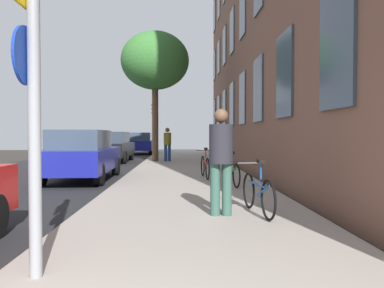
{
  "coord_description": "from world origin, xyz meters",
  "views": [
    {
      "loc": [
        0.81,
        -1.15,
        1.49
      ],
      "look_at": [
        1.17,
        9.32,
        1.23
      ],
      "focal_mm": 35.78,
      "sensor_mm": 36.0,
      "label": 1
    }
  ],
  "objects_px": {
    "bicycle_0": "(258,193)",
    "car_3": "(141,143)",
    "traffic_light": "(155,119)",
    "tree_near": "(155,61)",
    "bicycle_1": "(231,172)",
    "sign_post": "(31,69)",
    "bicycle_2": "(205,166)",
    "car_1": "(82,155)",
    "car_2": "(113,146)",
    "pedestrian_0": "(221,155)",
    "pedestrian_1": "(167,142)"
  },
  "relations": [
    {
      "from": "sign_post",
      "to": "traffic_light",
      "type": "bearing_deg",
      "value": 90.45
    },
    {
      "from": "tree_near",
      "to": "car_2",
      "type": "relative_size",
      "value": 1.47
    },
    {
      "from": "bicycle_0",
      "to": "car_3",
      "type": "relative_size",
      "value": 0.38
    },
    {
      "from": "car_1",
      "to": "car_2",
      "type": "distance_m",
      "value": 8.34
    },
    {
      "from": "tree_near",
      "to": "bicycle_1",
      "type": "bearing_deg",
      "value": -74.63
    },
    {
      "from": "car_1",
      "to": "sign_post",
      "type": "bearing_deg",
      "value": -78.81
    },
    {
      "from": "sign_post",
      "to": "bicycle_0",
      "type": "bearing_deg",
      "value": 45.63
    },
    {
      "from": "bicycle_0",
      "to": "pedestrian_0",
      "type": "distance_m",
      "value": 0.93
    },
    {
      "from": "tree_near",
      "to": "car_2",
      "type": "bearing_deg",
      "value": 157.05
    },
    {
      "from": "tree_near",
      "to": "bicycle_1",
      "type": "height_order",
      "value": "tree_near"
    },
    {
      "from": "bicycle_1",
      "to": "car_2",
      "type": "relative_size",
      "value": 0.38
    },
    {
      "from": "sign_post",
      "to": "pedestrian_0",
      "type": "xyz_separation_m",
      "value": [
        2.11,
        2.72,
        -0.96
      ]
    },
    {
      "from": "bicycle_2",
      "to": "car_2",
      "type": "relative_size",
      "value": 0.37
    },
    {
      "from": "traffic_light",
      "to": "tree_near",
      "type": "distance_m",
      "value": 6.39
    },
    {
      "from": "traffic_light",
      "to": "tree_near",
      "type": "relative_size",
      "value": 0.53
    },
    {
      "from": "bicycle_1",
      "to": "bicycle_2",
      "type": "height_order",
      "value": "bicycle_2"
    },
    {
      "from": "bicycle_0",
      "to": "pedestrian_0",
      "type": "height_order",
      "value": "pedestrian_0"
    },
    {
      "from": "tree_near",
      "to": "bicycle_2",
      "type": "xyz_separation_m",
      "value": [
        2.05,
        -7.77,
        -4.75
      ]
    },
    {
      "from": "sign_post",
      "to": "traffic_light",
      "type": "height_order",
      "value": "sign_post"
    },
    {
      "from": "sign_post",
      "to": "bicycle_0",
      "type": "height_order",
      "value": "sign_post"
    },
    {
      "from": "tree_near",
      "to": "traffic_light",
      "type": "bearing_deg",
      "value": 93.44
    },
    {
      "from": "traffic_light",
      "to": "pedestrian_1",
      "type": "height_order",
      "value": "traffic_light"
    },
    {
      "from": "pedestrian_0",
      "to": "car_1",
      "type": "relative_size",
      "value": 0.4
    },
    {
      "from": "sign_post",
      "to": "car_3",
      "type": "distance_m",
      "value": 25.47
    },
    {
      "from": "bicycle_0",
      "to": "bicycle_2",
      "type": "bearing_deg",
      "value": 95.61
    },
    {
      "from": "pedestrian_1",
      "to": "car_2",
      "type": "xyz_separation_m",
      "value": [
        -2.97,
        1.12,
        -0.26
      ]
    },
    {
      "from": "tree_near",
      "to": "bicycle_1",
      "type": "xyz_separation_m",
      "value": [
        2.62,
        -9.52,
        -4.77
      ]
    },
    {
      "from": "bicycle_1",
      "to": "pedestrian_0",
      "type": "xyz_separation_m",
      "value": [
        -0.68,
        -3.83,
        0.67
      ]
    },
    {
      "from": "pedestrian_0",
      "to": "tree_near",
      "type": "bearing_deg",
      "value": 98.25
    },
    {
      "from": "car_3",
      "to": "bicycle_0",
      "type": "bearing_deg",
      "value": -79.35
    },
    {
      "from": "tree_near",
      "to": "car_3",
      "type": "relative_size",
      "value": 1.5
    },
    {
      "from": "bicycle_1",
      "to": "pedestrian_0",
      "type": "distance_m",
      "value": 3.95
    },
    {
      "from": "bicycle_2",
      "to": "car_1",
      "type": "relative_size",
      "value": 0.37
    },
    {
      "from": "car_1",
      "to": "traffic_light",
      "type": "bearing_deg",
      "value": 83.25
    },
    {
      "from": "sign_post",
      "to": "car_3",
      "type": "xyz_separation_m",
      "value": [
        -1.48,
        25.39,
        -1.27
      ]
    },
    {
      "from": "traffic_light",
      "to": "car_1",
      "type": "height_order",
      "value": "traffic_light"
    },
    {
      "from": "car_3",
      "to": "car_2",
      "type": "bearing_deg",
      "value": -94.63
    },
    {
      "from": "tree_near",
      "to": "car_1",
      "type": "distance_m",
      "value": 8.77
    },
    {
      "from": "sign_post",
      "to": "pedestrian_1",
      "type": "height_order",
      "value": "sign_post"
    },
    {
      "from": "sign_post",
      "to": "bicycle_1",
      "type": "bearing_deg",
      "value": 66.92
    },
    {
      "from": "car_2",
      "to": "car_3",
      "type": "xyz_separation_m",
      "value": [
        0.67,
        8.33,
        0.0
      ]
    },
    {
      "from": "bicycle_0",
      "to": "pedestrian_0",
      "type": "xyz_separation_m",
      "value": [
        -0.65,
        -0.1,
        0.66
      ]
    },
    {
      "from": "pedestrian_0",
      "to": "car_1",
      "type": "bearing_deg",
      "value": 122.58
    },
    {
      "from": "bicycle_2",
      "to": "car_3",
      "type": "distance_m",
      "value": 17.49
    },
    {
      "from": "traffic_light",
      "to": "car_3",
      "type": "xyz_separation_m",
      "value": [
        -1.31,
        3.54,
        -1.7
      ]
    },
    {
      "from": "sign_post",
      "to": "pedestrian_0",
      "type": "distance_m",
      "value": 3.58
    },
    {
      "from": "tree_near",
      "to": "bicycle_0",
      "type": "relative_size",
      "value": 3.9
    },
    {
      "from": "car_1",
      "to": "car_3",
      "type": "height_order",
      "value": "same"
    },
    {
      "from": "bicycle_0",
      "to": "car_3",
      "type": "distance_m",
      "value": 22.97
    },
    {
      "from": "bicycle_1",
      "to": "bicycle_2",
      "type": "bearing_deg",
      "value": 108.0
    }
  ]
}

